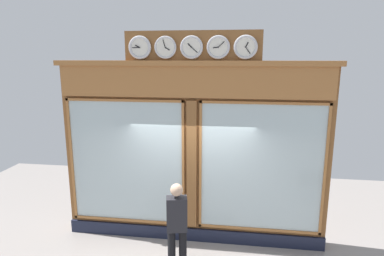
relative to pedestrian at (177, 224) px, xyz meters
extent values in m
cube|color=brown|center=(-0.12, -1.23, 0.90)|extent=(5.40, 0.30, 3.65)
cube|color=#191E33|center=(-0.12, -1.06, -0.79)|extent=(5.40, 0.08, 0.28)
cube|color=#A56936|center=(-0.12, -1.04, 2.42)|extent=(5.29, 0.08, 0.60)
cube|color=#A56936|center=(-0.12, -1.06, 2.77)|extent=(5.50, 0.20, 0.10)
cube|color=silver|center=(-1.49, -1.06, 0.74)|extent=(2.35, 0.02, 2.55)
cube|color=#A56936|center=(-1.49, -1.04, 2.04)|extent=(2.45, 0.04, 0.05)
cube|color=#A56936|center=(-1.49, -1.04, -0.56)|extent=(2.45, 0.04, 0.05)
cube|color=#A56936|center=(-2.69, -1.04, 0.74)|extent=(0.05, 0.04, 2.65)
cube|color=#A56936|center=(-0.29, -1.04, 0.74)|extent=(0.05, 0.04, 2.65)
cube|color=silver|center=(1.26, -1.06, 0.74)|extent=(2.35, 0.02, 2.55)
cube|color=#A56936|center=(1.26, -1.04, 2.04)|extent=(2.45, 0.04, 0.05)
cube|color=#A56936|center=(1.26, -1.04, -0.56)|extent=(2.45, 0.04, 0.05)
cube|color=#A56936|center=(2.46, -1.04, 0.74)|extent=(0.05, 0.04, 2.65)
cube|color=#A56936|center=(0.06, -1.04, 0.74)|extent=(0.05, 0.04, 2.65)
cube|color=brown|center=(-0.12, -1.05, 0.74)|extent=(0.20, 0.10, 2.65)
cube|color=brown|center=(-0.12, -1.10, 3.06)|extent=(2.61, 0.06, 0.62)
cylinder|color=white|center=(-1.11, -1.02, 3.06)|extent=(0.35, 0.02, 0.35)
torus|color=silver|center=(-1.11, -1.01, 3.06)|extent=(0.44, 0.05, 0.44)
cube|color=black|center=(-1.13, -1.00, 3.11)|extent=(0.06, 0.01, 0.09)
cube|color=black|center=(-1.15, -1.00, 3.00)|extent=(0.10, 0.01, 0.13)
sphere|color=black|center=(-1.11, -1.00, 3.06)|extent=(0.02, 0.02, 0.02)
cylinder|color=white|center=(-0.61, -1.02, 3.06)|extent=(0.35, 0.02, 0.35)
torus|color=silver|center=(-0.61, -1.01, 3.06)|extent=(0.43, 0.05, 0.43)
cube|color=black|center=(-0.57, -1.00, 3.06)|extent=(0.10, 0.01, 0.03)
cube|color=black|center=(-0.67, -1.00, 3.11)|extent=(0.12, 0.01, 0.11)
sphere|color=black|center=(-0.61, -1.00, 3.06)|extent=(0.02, 0.02, 0.02)
cylinder|color=white|center=(-0.12, -1.02, 3.06)|extent=(0.35, 0.02, 0.35)
torus|color=silver|center=(-0.12, -1.01, 3.06)|extent=(0.43, 0.05, 0.43)
cube|color=black|center=(-0.08, -1.00, 3.10)|extent=(0.08, 0.01, 0.08)
cube|color=black|center=(-0.17, -1.00, 3.02)|extent=(0.12, 0.01, 0.11)
sphere|color=black|center=(-0.12, -1.00, 3.06)|extent=(0.02, 0.02, 0.02)
cylinder|color=white|center=(0.38, -1.02, 3.06)|extent=(0.35, 0.02, 0.35)
torus|color=silver|center=(0.38, -1.01, 3.06)|extent=(0.42, 0.04, 0.42)
cube|color=black|center=(0.34, -1.00, 3.04)|extent=(0.09, 0.01, 0.07)
cube|color=black|center=(0.40, -1.00, 3.14)|extent=(0.05, 0.01, 0.15)
sphere|color=black|center=(0.38, -1.00, 3.06)|extent=(0.02, 0.02, 0.02)
cylinder|color=white|center=(0.88, -1.02, 3.06)|extent=(0.35, 0.02, 0.35)
torus|color=silver|center=(0.88, -1.01, 3.06)|extent=(0.44, 0.06, 0.44)
cube|color=black|center=(0.92, -1.00, 3.09)|extent=(0.09, 0.01, 0.06)
cube|color=black|center=(0.95, -1.00, 3.06)|extent=(0.15, 0.01, 0.02)
sphere|color=black|center=(0.88, -1.00, 3.06)|extent=(0.02, 0.02, 0.02)
cylinder|color=black|center=(0.10, 0.02, -0.52)|extent=(0.14, 0.14, 0.82)
cylinder|color=black|center=(-0.10, -0.02, -0.52)|extent=(0.14, 0.14, 0.82)
cube|color=#232328|center=(0.00, 0.00, 0.20)|extent=(0.40, 0.29, 0.62)
sphere|color=tan|center=(0.00, 0.00, 0.65)|extent=(0.22, 0.22, 0.22)
camera|label=1|loc=(-1.01, 5.22, 2.89)|focal=30.79mm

